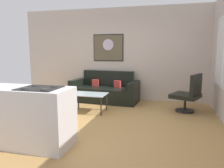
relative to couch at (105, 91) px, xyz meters
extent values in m
cube|color=#B0854B|center=(0.36, -1.96, -0.32)|extent=(6.40, 6.40, 0.04)
cube|color=beige|center=(0.36, 0.46, 1.10)|extent=(6.40, 0.05, 2.80)
cube|color=black|center=(0.00, -0.05, -0.08)|extent=(1.69, 0.98, 0.42)
cube|color=black|center=(0.02, 0.30, 0.36)|extent=(1.64, 0.30, 0.47)
cube|color=black|center=(-0.90, 0.03, 0.02)|extent=(0.25, 0.86, 0.63)
cube|color=black|center=(0.90, -0.12, 0.02)|extent=(0.25, 0.86, 0.63)
cube|color=#B83632|center=(-0.35, 0.13, 0.23)|extent=(0.21, 0.12, 0.20)
cube|color=#B83632|center=(0.37, 0.07, 0.23)|extent=(0.22, 0.15, 0.20)
cube|color=silver|center=(-0.06, -1.20, 0.15)|extent=(0.86, 0.57, 0.02)
cylinder|color=#232326|center=(-0.45, -1.44, -0.08)|extent=(0.03, 0.03, 0.44)
cylinder|color=#232326|center=(0.33, -1.44, -0.08)|extent=(0.03, 0.03, 0.44)
cylinder|color=#232326|center=(-0.45, -0.96, -0.08)|extent=(0.03, 0.03, 0.44)
cylinder|color=#232326|center=(0.33, -0.96, -0.08)|extent=(0.03, 0.03, 0.44)
cylinder|color=black|center=(2.25, -0.59, -0.28)|extent=(0.45, 0.45, 0.04)
cylinder|color=black|center=(2.25, -0.59, -0.07)|extent=(0.06, 0.06, 0.37)
cube|color=black|center=(2.25, -0.59, 0.10)|extent=(0.83, 0.84, 0.10)
cube|color=black|center=(2.47, -0.69, 0.41)|extent=(0.34, 0.62, 0.51)
cube|color=silver|center=(-0.34, -3.24, 0.17)|extent=(1.46, 0.65, 0.93)
cube|color=black|center=(-0.08, -3.24, 0.64)|extent=(0.60, 0.52, 0.01)
cylinder|color=#2D2D2D|center=(-0.25, -3.38, 0.66)|extent=(0.11, 0.11, 0.01)
cylinder|color=#2D2D2D|center=(0.09, -3.38, 0.66)|extent=(0.11, 0.11, 0.01)
cylinder|color=#2D2D2D|center=(-0.25, -3.10, 0.66)|extent=(0.11, 0.11, 0.01)
cylinder|color=#2D2D2D|center=(0.09, -3.10, 0.66)|extent=(0.11, 0.11, 0.01)
cube|color=black|center=(-0.01, 0.42, 1.30)|extent=(0.95, 0.01, 0.82)
cube|color=brown|center=(-0.01, 0.42, 1.30)|extent=(0.90, 0.02, 0.77)
cylinder|color=silver|center=(-0.01, 0.40, 1.39)|extent=(0.34, 0.01, 0.34)
cube|color=white|center=(2.94, -1.06, 1.19)|extent=(0.01, 1.50, 1.49)
cube|color=silver|center=(2.94, -1.06, 1.19)|extent=(0.01, 0.04, 1.49)
camera|label=1|loc=(1.81, -6.11, 1.21)|focal=34.60mm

